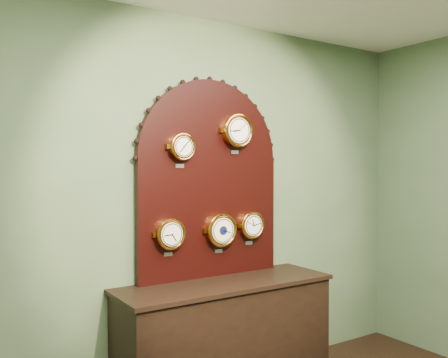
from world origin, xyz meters
TOP-DOWN VIEW (x-y plane):
  - wall_back at (0.00, 2.50)m, footprint 4.00×0.00m
  - shop_counter at (0.00, 2.23)m, footprint 1.60×0.50m
  - display_board at (0.00, 2.45)m, footprint 1.26×0.06m
  - roman_clock at (-0.28, 2.38)m, footprint 0.20×0.08m
  - arabic_clock at (0.21, 2.38)m, footprint 0.26×0.08m
  - hygrometer at (-0.37, 2.38)m, footprint 0.23×0.08m
  - barometer at (0.06, 2.38)m, footprint 0.26×0.08m
  - tide_clock at (0.35, 2.38)m, footprint 0.22×0.08m

SIDE VIEW (x-z plane):
  - shop_counter at x=0.00m, z-range 0.00..0.80m
  - barometer at x=0.06m, z-range 1.03..1.34m
  - hygrometer at x=-0.37m, z-range 1.05..1.33m
  - tide_clock at x=0.35m, z-range 1.07..1.34m
  - wall_back at x=0.00m, z-range -0.60..3.40m
  - display_board at x=0.00m, z-range 0.86..2.39m
  - roman_clock at x=-0.28m, z-range 1.69..1.94m
  - arabic_clock at x=0.21m, z-range 1.79..2.10m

